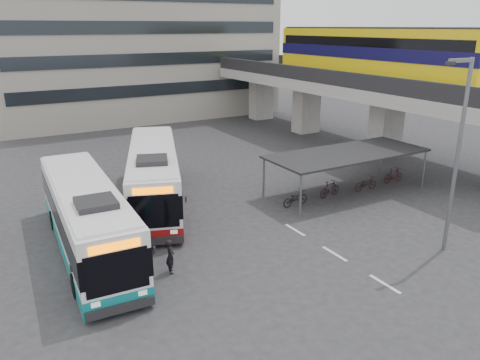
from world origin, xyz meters
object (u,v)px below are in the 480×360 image
pedestrian (170,256)px  lamp_post (457,146)px  bus_teal (87,218)px  bus_main (154,176)px

pedestrian → lamp_post: lamp_post is taller
bus_teal → pedestrian: bus_teal is taller
bus_teal → lamp_post: (13.95, -8.00, 3.28)m
pedestrian → bus_main: bearing=-7.6°
bus_main → lamp_post: bearing=-33.1°
bus_main → pedestrian: 8.34m
bus_teal → lamp_post: bearing=-27.0°
lamp_post → pedestrian: bearing=162.6°
bus_main → lamp_post: (9.26, -12.27, 3.24)m
bus_main → bus_teal: 6.34m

